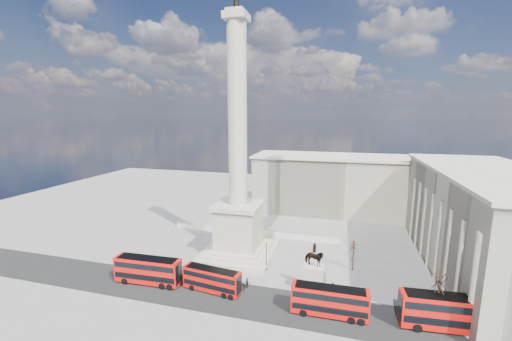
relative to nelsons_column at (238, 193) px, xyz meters
The scene contains 18 objects.
ground 13.85m from the nelsons_column, 90.00° to the right, with size 180.00×180.00×0.00m, color gray.
asphalt_road 20.41m from the nelsons_column, 71.57° to the right, with size 120.00×9.00×0.01m, color #262626.
nelsons_column is the anchor object (origin of this frame).
balustrade_wall 16.55m from the nelsons_column, 90.00° to the left, with size 40.00×0.60×1.10m, color beige.
building_east 45.42m from the nelsons_column, ahead, with size 19.00×46.00×18.60m.
building_northeast 40.57m from the nelsons_column, 60.26° to the left, with size 51.00×17.00×16.60m.
red_bus_a 21.15m from the nelsons_column, 127.38° to the right, with size 11.39×3.06×4.58m.
red_bus_b 17.78m from the nelsons_column, 89.16° to the right, with size 9.83×3.38×3.90m.
red_bus_c 26.45m from the nelsons_column, 39.59° to the right, with size 10.68×2.66×4.32m.
red_bus_d 38.20m from the nelsons_column, 23.00° to the right, with size 12.15×3.63×4.86m.
victorian_lamp 12.67m from the nelsons_column, 35.23° to the right, with size 0.51×0.51×5.93m.
equestrian_statue 21.13m from the nelsons_column, 31.54° to the right, with size 3.97×2.98×8.28m.
bare_tree_near 35.94m from the nelsons_column, 22.94° to the right, with size 1.93×1.93×8.45m.
bare_tree_mid 23.67m from the nelsons_column, ahead, with size 1.60×1.60×6.08m.
bare_tree_far 41.58m from the nelsons_column, ahead, with size 1.80×1.80×7.35m.
pedestrian_walking 24.24m from the nelsons_column, 25.80° to the right, with size 0.63×0.41×1.72m, color black.
pedestrian_standing 27.92m from the nelsons_column, 26.63° to the right, with size 0.93×0.72×1.91m, color black.
pedestrian_crossing 17.47m from the nelsons_column, 65.36° to the right, with size 1.02×0.42×1.73m, color black.
Camera 1 is at (19.17, -51.96, 28.11)m, focal length 22.00 mm.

